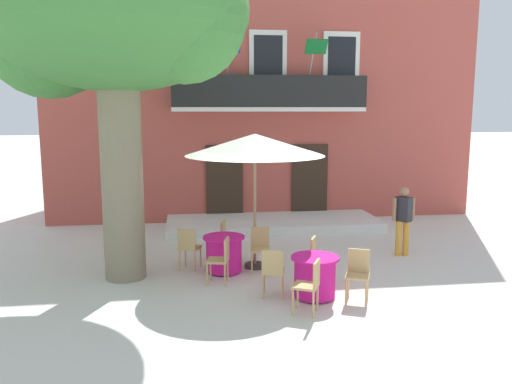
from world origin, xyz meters
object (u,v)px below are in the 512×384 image
(cafe_table_near_tree, at_px, (315,276))
(pedestrian_near_entrance, at_px, (403,217))
(cafe_chair_near_tree_0, at_px, (310,283))
(cafe_umbrella, at_px, (255,145))
(cafe_chair_near_tree_3, at_px, (273,269))
(cafe_chair_middle_0, at_px, (221,258))
(cafe_chair_middle_3, at_px, (188,246))
(cafe_chair_middle_2, at_px, (228,238))
(plane_tree, at_px, (112,20))
(cafe_chair_middle_1, at_px, (260,246))
(cafe_chair_near_tree_1, at_px, (358,271))
(cafe_chair_near_tree_2, at_px, (318,257))
(cafe_table_middle, at_px, (224,254))

(cafe_table_near_tree, distance_m, pedestrian_near_entrance, 3.60)
(cafe_chair_near_tree_0, bearing_deg, pedestrian_near_entrance, 46.27)
(cafe_table_near_tree, height_order, cafe_umbrella, cafe_umbrella)
(cafe_chair_near_tree_3, bearing_deg, pedestrian_near_entrance, 33.54)
(cafe_chair_middle_0, bearing_deg, cafe_umbrella, 51.02)
(cafe_table_near_tree, height_order, cafe_chair_middle_3, cafe_chair_middle_3)
(cafe_chair_middle_2, bearing_deg, plane_tree, -160.57)
(cafe_chair_near_tree_0, xyz_separation_m, cafe_chair_near_tree_3, (-0.49, 0.80, 0.00))
(cafe_chair_middle_1, bearing_deg, cafe_chair_middle_2, 128.38)
(cafe_table_near_tree, bearing_deg, plane_tree, 154.93)
(cafe_chair_near_tree_0, height_order, cafe_chair_middle_1, same)
(cafe_chair_middle_0, height_order, cafe_umbrella, cafe_umbrella)
(plane_tree, bearing_deg, cafe_chair_near_tree_3, -29.23)
(cafe_chair_near_tree_0, relative_size, cafe_chair_middle_0, 1.00)
(cafe_chair_near_tree_1, distance_m, cafe_chair_middle_3, 3.64)
(cafe_chair_near_tree_0, height_order, cafe_chair_near_tree_1, same)
(cafe_chair_near_tree_2, distance_m, cafe_chair_middle_1, 1.38)
(cafe_chair_middle_3, bearing_deg, plane_tree, -169.42)
(cafe_chair_near_tree_0, distance_m, cafe_umbrella, 3.40)
(cafe_chair_near_tree_3, distance_m, pedestrian_near_entrance, 4.12)
(plane_tree, bearing_deg, cafe_table_middle, 1.10)
(cafe_chair_near_tree_3, distance_m, cafe_chair_middle_0, 1.22)
(cafe_table_near_tree, xyz_separation_m, cafe_chair_middle_0, (-1.60, 0.96, 0.14))
(cafe_umbrella, relative_size, pedestrian_near_entrance, 1.81)
(cafe_chair_middle_0, height_order, cafe_chair_middle_3, same)
(cafe_table_middle, height_order, cafe_umbrella, cafe_umbrella)
(cafe_table_near_tree, height_order, cafe_chair_near_tree_1, cafe_chair_near_tree_1)
(cafe_chair_near_tree_3, bearing_deg, cafe_chair_near_tree_2, 31.91)
(cafe_table_middle, distance_m, cafe_chair_middle_1, 0.77)
(cafe_table_near_tree, distance_m, cafe_chair_near_tree_2, 0.77)
(cafe_chair_near_tree_3, xyz_separation_m, cafe_table_middle, (-0.75, 1.61, -0.14))
(cafe_chair_near_tree_1, relative_size, cafe_chair_middle_2, 1.00)
(cafe_chair_middle_3, bearing_deg, cafe_table_near_tree, -40.73)
(cafe_chair_near_tree_2, relative_size, cafe_chair_middle_3, 1.00)
(cafe_chair_near_tree_1, xyz_separation_m, cafe_chair_middle_3, (-2.94, 2.15, 0.00))
(cafe_chair_near_tree_3, distance_m, cafe_chair_middle_1, 1.59)
(cafe_table_near_tree, distance_m, cafe_chair_near_tree_0, 0.77)
(cafe_chair_near_tree_1, xyz_separation_m, cafe_chair_middle_0, (-2.32, 1.19, 0.00))
(cafe_chair_near_tree_3, bearing_deg, cafe_chair_middle_2, 104.30)
(cafe_chair_middle_2, distance_m, pedestrian_near_entrance, 4.03)
(cafe_chair_near_tree_3, distance_m, cafe_umbrella, 2.77)
(cafe_chair_near_tree_3, xyz_separation_m, cafe_chair_middle_3, (-1.47, 1.82, 0.00))
(cafe_chair_middle_3, bearing_deg, cafe_chair_near_tree_0, -53.20)
(cafe_chair_near_tree_2, xyz_separation_m, cafe_chair_middle_0, (-1.85, 0.24, 0.00))
(cafe_chair_near_tree_0, bearing_deg, cafe_chair_near_tree_1, 25.67)
(cafe_chair_middle_0, xyz_separation_m, pedestrian_near_entrance, (4.27, 1.40, 0.38))
(cafe_chair_middle_2, bearing_deg, cafe_chair_near_tree_1, -52.40)
(cafe_table_near_tree, bearing_deg, cafe_table_middle, 131.32)
(cafe_chair_near_tree_1, xyz_separation_m, cafe_table_middle, (-2.21, 1.94, -0.14))
(cafe_table_near_tree, bearing_deg, cafe_chair_middle_1, 113.87)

